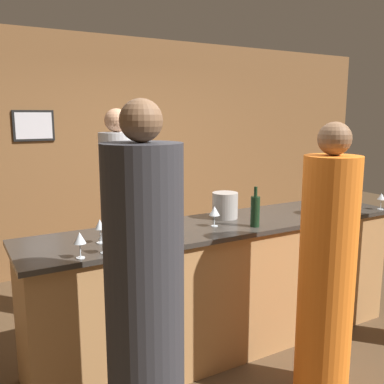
% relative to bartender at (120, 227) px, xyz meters
% --- Properties ---
extents(ground_plane, '(14.00, 14.00, 0.00)m').
position_rel_bartender_xyz_m(ground_plane, '(0.60, -0.74, -0.90)').
color(ground_plane, '#4C3823').
extents(back_wall, '(8.00, 0.08, 2.80)m').
position_rel_bartender_xyz_m(back_wall, '(0.60, 1.63, 0.50)').
color(back_wall, brown).
rests_on(back_wall, ground_plane).
extents(bar_counter, '(3.14, 0.70, 1.04)m').
position_rel_bartender_xyz_m(bar_counter, '(0.60, -0.74, -0.38)').
color(bar_counter, '#B27F4C').
rests_on(bar_counter, ground_plane).
extents(bartender, '(0.31, 0.31, 1.92)m').
position_rel_bartender_xyz_m(bartender, '(0.00, 0.00, 0.00)').
color(bartender, '#B2B2B7').
rests_on(bartender, ground_plane).
extents(guest_1, '(0.36, 0.36, 1.83)m').
position_rel_bartender_xyz_m(guest_1, '(0.83, -1.58, -0.06)').
color(guest_1, orange).
rests_on(guest_1, ground_plane).
extents(guest_2, '(0.40, 0.40, 1.94)m').
position_rel_bartender_xyz_m(guest_2, '(-0.45, -1.59, -0.01)').
color(guest_2, '#2D2D33').
rests_on(guest_2, ground_plane).
extents(wine_bottle_0, '(0.07, 0.07, 0.31)m').
position_rel_bartender_xyz_m(wine_bottle_0, '(0.73, -0.95, 0.25)').
color(wine_bottle_0, black).
rests_on(wine_bottle_0, bar_counter).
extents(wine_bottle_1, '(0.08, 0.08, 0.29)m').
position_rel_bartender_xyz_m(wine_bottle_1, '(0.07, -0.53, 0.25)').
color(wine_bottle_1, '#19381E').
rests_on(wine_bottle_1, bar_counter).
extents(ice_bucket, '(0.21, 0.21, 0.21)m').
position_rel_bartender_xyz_m(ice_bucket, '(0.69, -0.61, 0.24)').
color(ice_bucket, '#9E9993').
rests_on(ice_bucket, bar_counter).
extents(wine_glass_0, '(0.07, 0.07, 0.16)m').
position_rel_bartender_xyz_m(wine_glass_0, '(-0.61, -1.02, 0.25)').
color(wine_glass_0, silver).
rests_on(wine_glass_0, bar_counter).
extents(wine_glass_1, '(0.07, 0.07, 0.16)m').
position_rel_bartender_xyz_m(wine_glass_1, '(1.52, -0.94, 0.25)').
color(wine_glass_1, silver).
rests_on(wine_glass_1, bar_counter).
extents(wine_glass_2, '(0.08, 0.08, 0.16)m').
position_rel_bartender_xyz_m(wine_glass_2, '(1.77, -0.88, 0.26)').
color(wine_glass_2, silver).
rests_on(wine_glass_2, bar_counter).
extents(wine_glass_3, '(0.07, 0.07, 0.15)m').
position_rel_bartender_xyz_m(wine_glass_3, '(2.07, -1.04, 0.24)').
color(wine_glass_3, silver).
rests_on(wine_glass_3, bar_counter).
extents(wine_glass_4, '(0.08, 0.08, 0.16)m').
position_rel_bartender_xyz_m(wine_glass_4, '(-0.46, -1.01, 0.25)').
color(wine_glass_4, silver).
rests_on(wine_glass_4, bar_counter).
extents(wine_glass_5, '(0.07, 0.07, 0.16)m').
position_rel_bartender_xyz_m(wine_glass_5, '(-0.42, -0.79, 0.25)').
color(wine_glass_5, silver).
rests_on(wine_glass_5, bar_counter).
extents(wine_glass_6, '(0.08, 0.08, 0.18)m').
position_rel_bartender_xyz_m(wine_glass_6, '(1.97, -0.84, 0.27)').
color(wine_glass_6, silver).
rests_on(wine_glass_6, bar_counter).
extents(wine_glass_7, '(0.08, 0.08, 0.16)m').
position_rel_bartender_xyz_m(wine_glass_7, '(0.47, -0.80, 0.25)').
color(wine_glass_7, silver).
rests_on(wine_glass_7, bar_counter).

